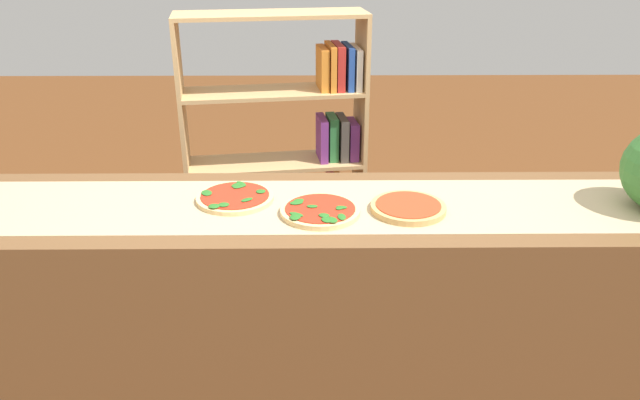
# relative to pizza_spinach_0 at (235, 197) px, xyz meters

# --- Properties ---
(counter) EXTENTS (2.53, 0.58, 0.95)m
(counter) POSITION_rel_pizza_spinach_0_xyz_m (0.28, -0.04, -0.48)
(counter) COLOR brown
(counter) RESTS_ON ground_plane
(parchment_paper) EXTENTS (2.27, 0.42, 0.00)m
(parchment_paper) POSITION_rel_pizza_spinach_0_xyz_m (0.28, -0.04, -0.01)
(parchment_paper) COLOR tan
(parchment_paper) RESTS_ON counter
(pizza_spinach_0) EXTENTS (0.26, 0.26, 0.02)m
(pizza_spinach_0) POSITION_rel_pizza_spinach_0_xyz_m (0.00, 0.00, 0.00)
(pizza_spinach_0) COLOR #E5C17F
(pizza_spinach_0) RESTS_ON parchment_paper
(pizza_spinach_1) EXTENTS (0.25, 0.25, 0.02)m
(pizza_spinach_1) POSITION_rel_pizza_spinach_0_xyz_m (0.28, -0.11, 0.00)
(pizza_spinach_1) COLOR #E5C17F
(pizza_spinach_1) RESTS_ON parchment_paper
(pizza_plain_2) EXTENTS (0.24, 0.24, 0.02)m
(pizza_plain_2) POSITION_rel_pizza_spinach_0_xyz_m (0.56, -0.09, 0.00)
(pizza_plain_2) COLOR tan
(pizza_plain_2) RESTS_ON parchment_paper
(bookshelf) EXTENTS (0.89, 0.38, 1.42)m
(bookshelf) POSITION_rel_pizza_spinach_0_xyz_m (0.20, 0.99, -0.30)
(bookshelf) COLOR tan
(bookshelf) RESTS_ON ground_plane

